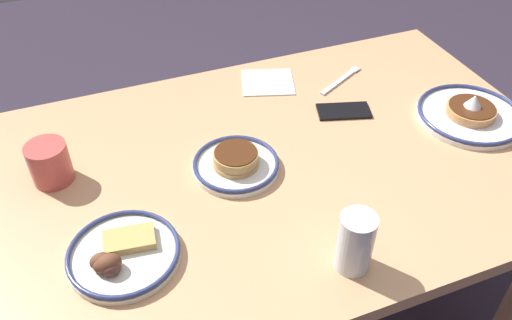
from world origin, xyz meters
The scene contains 9 objects.
dining_table centered at (0.00, 0.00, 0.63)m, with size 1.41×0.92×0.73m.
plate_near_main centered at (0.12, -0.01, 0.75)m, with size 0.21×0.21×0.05m.
plate_center_pancakes centered at (0.43, 0.17, 0.75)m, with size 0.23×0.23×0.05m.
plate_far_companion centered at (-0.54, 0.03, 0.75)m, with size 0.28×0.28×0.08m.
coffee_mug centered at (0.53, -0.13, 0.78)m, with size 0.10×0.12×0.10m.
drinking_glass centered at (0.00, 0.35, 0.79)m, with size 0.07×0.07×0.13m.
cell_phone centered at (-0.24, -0.12, 0.74)m, with size 0.14×0.07×0.01m, color black.
paper_napkin centered at (-0.10, -0.33, 0.73)m, with size 0.15×0.14×0.00m, color white.
fork_near centered at (-0.30, -0.26, 0.74)m, with size 0.18×0.11×0.01m.
Camera 1 is at (0.42, 0.90, 1.59)m, focal length 37.35 mm.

